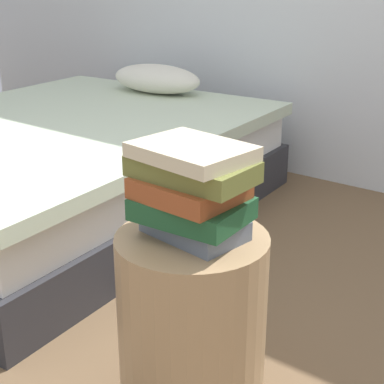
# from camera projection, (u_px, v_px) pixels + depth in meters

# --- Properties ---
(bed) EXTENTS (1.67, 2.10, 0.62)m
(bed) POSITION_uv_depth(u_px,v_px,m) (62.00, 166.00, 2.89)
(bed) COLOR #2D2D33
(bed) RESTS_ON ground_plane
(side_table) EXTENTS (0.38, 0.38, 0.53)m
(side_table) POSITION_uv_depth(u_px,v_px,m) (192.00, 329.00, 1.54)
(side_table) COLOR tan
(side_table) RESTS_ON ground_plane
(book_slate) EXTENTS (0.25, 0.19, 0.05)m
(book_slate) POSITION_uv_depth(u_px,v_px,m) (193.00, 226.00, 1.45)
(book_slate) COLOR slate
(book_slate) RESTS_ON side_table
(book_forest) EXTENTS (0.27, 0.21, 0.05)m
(book_forest) POSITION_uv_depth(u_px,v_px,m) (191.00, 209.00, 1.43)
(book_forest) COLOR #1E512D
(book_forest) RESTS_ON book_slate
(book_rust) EXTENTS (0.24, 0.21, 0.05)m
(book_rust) POSITION_uv_depth(u_px,v_px,m) (188.00, 189.00, 1.41)
(book_rust) COLOR #994723
(book_rust) RESTS_ON book_forest
(book_olive) EXTENTS (0.29, 0.17, 0.05)m
(book_olive) POSITION_uv_depth(u_px,v_px,m) (193.00, 169.00, 1.39)
(book_olive) COLOR olive
(book_olive) RESTS_ON book_rust
(book_cream) EXTENTS (0.28, 0.23, 0.03)m
(book_cream) POSITION_uv_depth(u_px,v_px,m) (190.00, 152.00, 1.37)
(book_cream) COLOR beige
(book_cream) RESTS_ON book_olive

